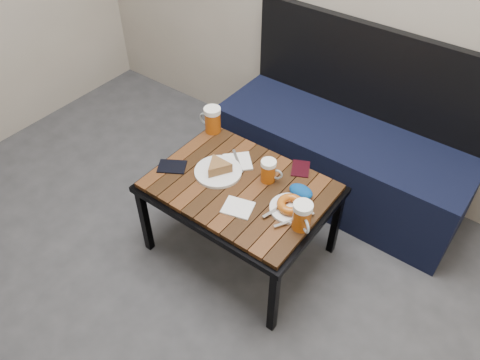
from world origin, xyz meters
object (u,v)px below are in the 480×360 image
Objects in this scene: knit_pouch at (301,191)px; passport_navy at (172,167)px; beer_mug_left at (212,120)px; beer_mug_right at (302,216)px; bench at (342,154)px; passport_burgundy at (301,169)px; beer_mug_centre at (269,171)px; plate_pie at (218,169)px; cafe_table at (240,191)px; plate_bagel at (290,206)px.

passport_navy is at bearing -160.82° from knit_pouch.
beer_mug_right is (0.73, -0.30, -0.00)m from beer_mug_left.
beer_mug_left is at bearing -164.41° from beer_mug_right.
bench reaches higher than passport_burgundy.
beer_mug_centre is 0.18m from passport_burgundy.
knit_pouch is at bearing 159.62° from beer_mug_right.
beer_mug_centre is 0.87× the size of passport_navy.
bench is 6.16× the size of plate_pie.
knit_pouch reaches higher than passport_navy.
beer_mug_left is at bearing 152.98° from passport_navy.
beer_mug_centre reaches higher than passport_navy.
passport_navy is at bearing -138.32° from beer_mug_right.
passport_navy is 1.14× the size of passport_burgundy.
bench is 1.67× the size of cafe_table.
beer_mug_centre is at bearing 84.07° from passport_navy.
beer_mug_left is 1.21× the size of passport_burgundy.
plate_bagel is (-0.09, 0.06, -0.05)m from beer_mug_right.
bench is 0.83m from beer_mug_right.
cafe_table is 7.30× the size of knit_pouch.
beer_mug_right is 1.15× the size of passport_burgundy.
passport_navy is (-0.42, -0.20, -0.05)m from beer_mug_centre.
knit_pouch is (0.39, 0.11, -0.00)m from plate_pie.
passport_burgundy is at bearing 93.94° from passport_navy.
beer_mug_centre is 0.18m from knit_pouch.
bench is at bearing 96.76° from plate_bagel.
beer_mug_centre is 0.24m from plate_pie.
cafe_table is 3.70× the size of plate_pie.
passport_navy is at bearing -163.39° from cafe_table.
plate_pie is (-0.32, -0.71, 0.22)m from bench.
beer_mug_right is at bearing -6.48° from plate_pie.
passport_burgundy is (0.30, 0.26, -0.02)m from plate_pie.
beer_mug_left is at bearing 146.13° from cafe_table.
plate_pie is at bearing 130.34° from beer_mug_left.
plate_bagel is 1.74× the size of passport_navy.
knit_pouch is (0.09, -0.15, 0.02)m from passport_burgundy.
passport_burgundy is at bearing 43.69° from beer_mug_centre.
cafe_table is 0.28m from plate_bagel.
beer_mug_right reaches higher than passport_burgundy.
plate_bagel and knit_pouch have the same top height.
plate_bagel is (0.27, 0.00, 0.06)m from cafe_table.
passport_navy is at bearing -170.59° from passport_burgundy.
plate_pie is (-0.13, 0.00, 0.07)m from cafe_table.
beer_mug_left is at bearing 143.74° from beer_mug_centre.
plate_pie reaches higher than plate_bagel.
plate_pie is at bearing -114.30° from bench.
bench is 0.75m from cafe_table.
passport_burgundy is (-0.19, 0.31, -0.06)m from beer_mug_right.
beer_mug_left is 1.22× the size of beer_mug_centre.
beer_mug_right is at bearing -84.54° from passport_burgundy.
beer_mug_right is 0.70m from passport_navy.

